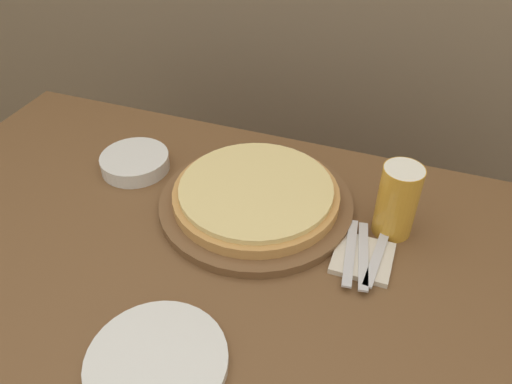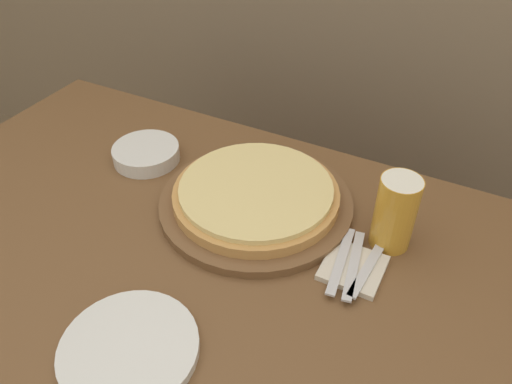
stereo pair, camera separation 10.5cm
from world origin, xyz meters
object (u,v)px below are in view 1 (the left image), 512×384
object	(u,v)px
fork	(350,252)
spoon	(377,258)
side_bowl	(135,162)
beer_glass	(398,198)
dinner_knife	(363,255)
pizza_on_board	(256,197)
dinner_plate	(157,362)

from	to	relation	value
fork	spoon	world-z (taller)	same
side_bowl	spoon	xyz separation A→B (m)	(0.58, -0.11, -0.00)
beer_glass	dinner_knife	world-z (taller)	beer_glass
pizza_on_board	side_bowl	world-z (taller)	pizza_on_board
beer_glass	side_bowl	size ratio (longest dim) A/B	0.97
beer_glass	pizza_on_board	bearing A→B (deg)	-174.80
fork	spoon	bearing A→B (deg)	0.00
spoon	fork	bearing A→B (deg)	180.00
pizza_on_board	spoon	distance (m)	0.28
fork	dinner_knife	world-z (taller)	same
side_bowl	fork	distance (m)	0.54
beer_glass	fork	world-z (taller)	beer_glass
dinner_knife	spoon	world-z (taller)	same
dinner_plate	dinner_knife	size ratio (longest dim) A/B	1.26
fork	side_bowl	bearing A→B (deg)	168.31
pizza_on_board	dinner_knife	distance (m)	0.26
spoon	beer_glass	bearing A→B (deg)	82.67
dinner_knife	spoon	distance (m)	0.03
dinner_plate	spoon	world-z (taller)	dinner_plate
dinner_plate	beer_glass	bearing A→B (deg)	55.54
beer_glass	dinner_plate	distance (m)	0.53
pizza_on_board	side_bowl	distance (m)	0.32
side_bowl	dinner_knife	distance (m)	0.57
pizza_on_board	fork	world-z (taller)	pizza_on_board
dinner_knife	dinner_plate	bearing A→B (deg)	-128.14
fork	spoon	distance (m)	0.05
pizza_on_board	spoon	size ratio (longest dim) A/B	2.73
beer_glass	side_bowl	xyz separation A→B (m)	(-0.60, 0.01, -0.07)
fork	dinner_knife	bearing A→B (deg)	-0.00
dinner_knife	pizza_on_board	bearing A→B (deg)	162.31
pizza_on_board	fork	distance (m)	0.23
pizza_on_board	side_bowl	bearing A→B (deg)	174.11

